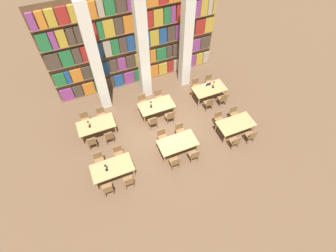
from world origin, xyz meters
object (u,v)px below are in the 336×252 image
at_px(pillar_right, 186,39).
at_px(chair_17, 143,101).
at_px(pillar_left, 95,61).
at_px(chair_16, 153,122).
at_px(laptop, 207,84).
at_px(pillar_center, 143,49).
at_px(chair_19, 159,96).
at_px(chair_22, 223,99).
at_px(desk_lamp_0, 106,167).
at_px(chair_21, 196,85).
at_px(chair_4, 175,162).
at_px(chair_12, 92,142).
at_px(chair_3, 119,153).
at_px(chair_18, 170,116).
at_px(chair_10, 251,135).
at_px(reading_table_3, 96,125).
at_px(desk_lamp_2, 151,103).
at_px(chair_20, 209,103).
at_px(chair_7, 180,130).
at_px(chair_8, 235,141).
at_px(reading_table_5, 209,89).
at_px(reading_table_2, 236,124).
at_px(reading_table_1, 178,143).
at_px(chair_6, 194,155).
at_px(chair_15, 101,114).
at_px(desk_lamp_3, 214,83).
at_px(chair_14, 109,136).
at_px(chair_1, 99,160).
at_px(reading_table_0, 112,168).
at_px(chair_2, 129,181).
at_px(chair_9, 219,118).
at_px(chair_23, 209,81).
at_px(chair_13, 85,119).
at_px(chair_0, 108,189).
at_px(chair_11, 234,113).
at_px(reading_table_4, 156,106).
at_px(desk_lamp_1, 88,123).

height_order(pillar_right, chair_17, pillar_right).
distance_m(pillar_left, pillar_right, 4.81).
distance_m(chair_16, laptop, 3.89).
height_order(pillar_center, chair_19, pillar_center).
distance_m(chair_17, chair_22, 4.39).
bearing_deg(desk_lamp_0, chair_21, 30.22).
relative_size(chair_4, chair_12, 1.00).
distance_m(chair_3, chair_18, 3.30).
xyz_separation_m(chair_10, reading_table_3, (-6.87, 3.41, 0.18)).
height_order(pillar_left, chair_17, pillar_left).
distance_m(desk_lamp_2, chair_20, 3.19).
relative_size(chair_7, chair_8, 1.00).
relative_size(pillar_left, reading_table_5, 3.28).
relative_size(pillar_right, reading_table_2, 3.28).
distance_m(reading_table_1, chair_4, 0.93).
relative_size(chair_10, chair_21, 1.00).
xyz_separation_m(chair_6, chair_15, (-3.37, 4.12, 0.00)).
height_order(desk_lamp_2, chair_21, desk_lamp_2).
bearing_deg(chair_4, desk_lamp_3, 41.94).
bearing_deg(reading_table_2, pillar_center, 125.25).
xyz_separation_m(pillar_right, chair_22, (1.17, -2.53, -2.53)).
bearing_deg(chair_14, chair_1, -124.26).
height_order(chair_8, chair_12, same).
relative_size(chair_16, chair_20, 1.00).
relative_size(chair_14, reading_table_5, 0.48).
xyz_separation_m(chair_8, desk_lamp_3, (0.69, 3.50, 0.57)).
relative_size(pillar_right, reading_table_0, 3.28).
height_order(chair_2, reading_table_3, chair_2).
relative_size(chair_7, chair_9, 1.00).
relative_size(chair_4, chair_14, 1.00).
bearing_deg(chair_23, chair_22, 90.00).
height_order(chair_1, reading_table_5, chair_1).
distance_m(chair_13, chair_23, 7.29).
distance_m(reading_table_0, desk_lamp_2, 3.95).
xyz_separation_m(chair_8, chair_17, (-3.22, 4.25, 0.00)).
xyz_separation_m(chair_10, chair_17, (-4.14, 4.25, 0.00)).
bearing_deg(chair_0, chair_10, 0.32).
height_order(chair_11, chair_17, same).
bearing_deg(laptop, pillar_left, -14.61).
distance_m(chair_7, chair_20, 2.46).
height_order(reading_table_1, reading_table_3, same).
xyz_separation_m(chair_14, chair_21, (5.57, 1.65, 0.00)).
relative_size(reading_table_4, chair_23, 2.10).
xyz_separation_m(reading_table_0, chair_23, (6.76, 3.54, -0.18)).
bearing_deg(chair_2, chair_0, 180.00).
distance_m(reading_table_0, chair_11, 6.83).
xyz_separation_m(desk_lamp_1, reading_table_5, (6.73, 0.12, -0.37)).
distance_m(pillar_left, reading_table_3, 3.12).
height_order(chair_12, chair_17, same).
relative_size(chair_7, desk_lamp_1, 1.96).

